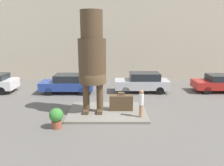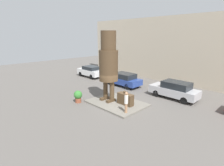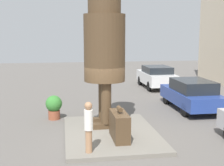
# 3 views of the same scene
# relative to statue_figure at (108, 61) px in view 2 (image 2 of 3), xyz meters

# --- Properties ---
(ground_plane) EXTENTS (60.00, 60.00, 0.00)m
(ground_plane) POSITION_rel_statue_figure_xyz_m (0.86, 0.11, -3.60)
(ground_plane) COLOR #605B56
(pedestal) EXTENTS (4.73, 3.42, 0.14)m
(pedestal) POSITION_rel_statue_figure_xyz_m (0.86, 0.11, -3.53)
(pedestal) COLOR slate
(pedestal) RESTS_ON ground_plane
(building_backdrop) EXTENTS (28.00, 0.60, 7.93)m
(building_backdrop) POSITION_rel_statue_figure_xyz_m (0.86, 10.18, 0.37)
(building_backdrop) COLOR beige
(building_backdrop) RESTS_ON ground_plane
(statue_figure) EXTENTS (1.60, 1.60, 5.92)m
(statue_figure) POSITION_rel_statue_figure_xyz_m (0.00, 0.00, 0.00)
(statue_figure) COLOR #4C3823
(statue_figure) RESTS_ON pedestal
(giant_suitcase) EXTENTS (1.43, 0.51, 1.16)m
(giant_suitcase) POSITION_rel_statue_figure_xyz_m (1.70, 0.29, -2.98)
(giant_suitcase) COLOR #4C3823
(giant_suitcase) RESTS_ON pedestal
(tourist) EXTENTS (0.27, 0.27, 1.60)m
(tourist) POSITION_rel_statue_figure_xyz_m (2.78, -0.88, -2.59)
(tourist) COLOR #A87A56
(tourist) RESTS_ON pedestal
(parked_car_white) EXTENTS (4.04, 1.84, 1.54)m
(parked_car_white) POSITION_rel_statue_figure_xyz_m (-8.78, 4.83, -2.77)
(parked_car_white) COLOR silver
(parked_car_white) RESTS_ON ground_plane
(parked_car_blue) EXTENTS (4.27, 1.82, 1.52)m
(parked_car_blue) POSITION_rel_statue_figure_xyz_m (-2.44, 4.70, -2.80)
(parked_car_blue) COLOR #284293
(parked_car_blue) RESTS_ON ground_plane
(parked_car_silver) EXTENTS (4.38, 1.73, 1.62)m
(parked_car_silver) POSITION_rel_statue_figure_xyz_m (3.65, 4.92, -2.76)
(parked_car_silver) COLOR #B7B7BC
(parked_car_silver) RESTS_ON ground_plane
(planter_pot) EXTENTS (0.73, 0.73, 1.07)m
(planter_pot) POSITION_rel_statue_figure_xyz_m (-1.72, -2.04, -3.00)
(planter_pot) COLOR brown
(planter_pot) RESTS_ON ground_plane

